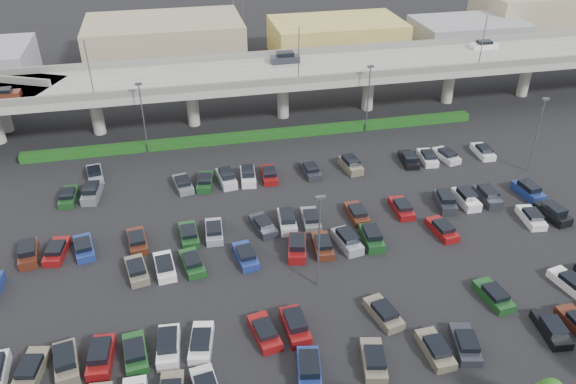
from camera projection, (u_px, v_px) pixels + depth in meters
The scene contains 6 objects.
ground at pixel (299, 238), 61.60m from camera, with size 280.00×280.00×0.00m, color black.
overpass at pixel (249, 77), 84.49m from camera, with size 150.00×13.00×15.80m.
hedge at pixel (260, 135), 82.08m from camera, with size 66.00×1.60×1.10m, color #144113.
parked_cars at pixel (295, 258), 57.65m from camera, with size 62.82×41.66×1.67m.
light_poles at pixel (257, 184), 59.23m from camera, with size 66.90×48.38×10.30m.
distant_buildings at pixel (288, 37), 113.23m from camera, with size 138.00×24.00×9.00m.
Camera 1 is at (-11.76, -48.34, 36.69)m, focal length 35.00 mm.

